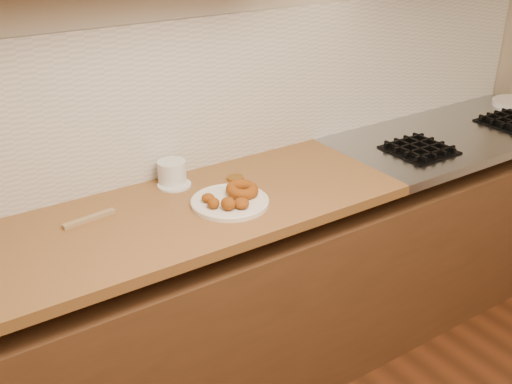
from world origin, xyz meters
TOP-DOWN VIEW (x-y plane):
  - wall_back at (0.00, 2.00)m, footprint 4.00×0.02m
  - base_cabinet at (0.00, 1.69)m, footprint 3.60×0.60m
  - butcher_block at (-0.65, 1.69)m, footprint 2.30×0.62m
  - stovetop at (1.15, 1.69)m, footprint 1.30×0.62m
  - backsplash at (0.00, 1.99)m, footprint 3.60×0.02m
  - burner_grates at (1.13, 1.61)m, footprint 0.91×0.26m
  - donut_plate at (-0.16, 1.63)m, footprint 0.28×0.28m
  - ring_donut at (-0.10, 1.64)m, footprint 0.17×0.17m
  - fried_dough_chunks at (-0.20, 1.59)m, footprint 0.15×0.17m
  - plastic_tub at (-0.25, 1.91)m, footprint 0.14×0.14m
  - tub_lid at (-0.26, 1.88)m, footprint 0.14×0.14m
  - brass_jar_lid at (-0.03, 1.80)m, footprint 0.09×0.09m
  - wooden_utensil at (-0.63, 1.79)m, footprint 0.19×0.05m

SIDE VIEW (x-z plane):
  - base_cabinet at x=0.00m, z-range 0.00..0.77m
  - butcher_block at x=-0.65m, z-range 0.86..0.90m
  - stovetop at x=1.15m, z-range 0.86..0.90m
  - tub_lid at x=-0.26m, z-range 0.90..0.91m
  - brass_jar_lid at x=-0.03m, z-range 0.90..0.91m
  - wooden_utensil at x=-0.63m, z-range 0.90..0.91m
  - donut_plate at x=-0.16m, z-range 0.90..0.92m
  - burner_grates at x=1.13m, z-range 0.90..0.93m
  - fried_dough_chunks at x=-0.20m, z-range 0.91..0.96m
  - ring_donut at x=-0.10m, z-range 0.91..0.96m
  - plastic_tub at x=-0.25m, z-range 0.90..0.99m
  - backsplash at x=0.00m, z-range 0.90..1.50m
  - wall_back at x=0.00m, z-range 0.00..2.70m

